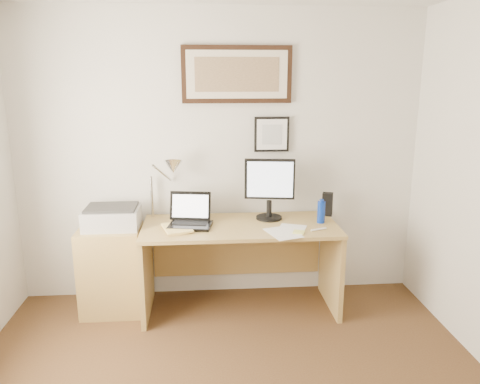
{
  "coord_description": "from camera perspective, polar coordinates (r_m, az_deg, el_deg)",
  "views": [
    {
      "loc": [
        -0.14,
        -2.02,
        1.94
      ],
      "look_at": [
        0.13,
        1.43,
        1.08
      ],
      "focal_mm": 35.0,
      "sensor_mm": 36.0,
      "label": 1
    }
  ],
  "objects": [
    {
      "name": "water_bottle",
      "position": [
        3.94,
        9.86,
        -2.43
      ],
      "size": [
        0.06,
        0.06,
        0.18
      ],
      "primitive_type": "cylinder",
      "color": "#0B2C9A",
      "rests_on": "desk"
    },
    {
      "name": "desk_lamp",
      "position": [
        3.91,
        -8.39,
        2.74
      ],
      "size": [
        0.29,
        0.27,
        0.53
      ],
      "color": "silver",
      "rests_on": "desk"
    },
    {
      "name": "side_cabinet",
      "position": [
        4.09,
        -15.34,
        -9.17
      ],
      "size": [
        0.5,
        0.4,
        0.73
      ],
      "primitive_type": "cube",
      "color": "#9E7E42",
      "rests_on": "floor"
    },
    {
      "name": "desk",
      "position": [
        4.01,
        -0.08,
        -6.85
      ],
      "size": [
        1.6,
        0.7,
        0.75
      ],
      "color": "#9E7E42",
      "rests_on": "floor"
    },
    {
      "name": "marker_pen",
      "position": [
        3.77,
        9.56,
        -4.51
      ],
      "size": [
        0.14,
        0.06,
        0.02
      ],
      "primitive_type": "cylinder",
      "rotation": [
        0.0,
        1.57,
        0.35
      ],
      "color": "white",
      "rests_on": "desk"
    },
    {
      "name": "sticky_pad",
      "position": [
        3.68,
        7.18,
        -4.86
      ],
      "size": [
        0.11,
        0.11,
        0.01
      ],
      "primitive_type": "cube",
      "rotation": [
        0.0,
        0.0,
        -0.34
      ],
      "color": "#E4E86E",
      "rests_on": "desk"
    },
    {
      "name": "book",
      "position": [
        3.74,
        -9.21,
        -4.58
      ],
      "size": [
        0.27,
        0.33,
        0.02
      ],
      "primitive_type": "imported",
      "rotation": [
        0.0,
        0.0,
        0.28
      ],
      "color": "#EDCD6F",
      "rests_on": "desk"
    },
    {
      "name": "bottle_cap",
      "position": [
        3.91,
        9.92,
        -1.01
      ],
      "size": [
        0.03,
        0.03,
        0.02
      ],
      "primitive_type": "cylinder",
      "color": "#0B2C9A",
      "rests_on": "water_bottle"
    },
    {
      "name": "speaker",
      "position": [
        4.15,
        10.6,
        -1.46
      ],
      "size": [
        0.11,
        0.1,
        0.2
      ],
      "primitive_type": "cube",
      "rotation": [
        0.0,
        0.0,
        -0.33
      ],
      "color": "black",
      "rests_on": "desk"
    },
    {
      "name": "picture_small",
      "position": [
        4.06,
        3.89,
        7.03
      ],
      "size": [
        0.3,
        0.03,
        0.3
      ],
      "color": "black",
      "rests_on": "wall_back"
    },
    {
      "name": "lcd_monitor",
      "position": [
        3.93,
        3.63,
        0.74
      ],
      "size": [
        0.42,
        0.22,
        0.52
      ],
      "color": "black",
      "rests_on": "desk"
    },
    {
      "name": "laptop",
      "position": [
        3.85,
        -6.08,
        -3.21
      ],
      "size": [
        0.38,
        0.35,
        0.26
      ],
      "color": "black",
      "rests_on": "desk"
    },
    {
      "name": "paper_sheet_a",
      "position": [
        3.67,
        5.26,
        -4.99
      ],
      "size": [
        0.3,
        0.36,
        0.0
      ],
      "primitive_type": "cube",
      "rotation": [
        0.0,
        0.0,
        0.31
      ],
      "color": "white",
      "rests_on": "desk"
    },
    {
      "name": "paper_sheet_b",
      "position": [
        3.74,
        6.24,
        -4.62
      ],
      "size": [
        0.3,
        0.35,
        0.0
      ],
      "primitive_type": "cube",
      "rotation": [
        0.0,
        0.0,
        -0.37
      ],
      "color": "white",
      "rests_on": "desk"
    },
    {
      "name": "printer",
      "position": [
        3.97,
        -15.33,
        -2.96
      ],
      "size": [
        0.44,
        0.34,
        0.18
      ],
      "color": "#A7A7A9",
      "rests_on": "side_cabinet"
    },
    {
      "name": "picture_large",
      "position": [
        4.0,
        -0.38,
        14.13
      ],
      "size": [
        0.92,
        0.04,
        0.47
      ],
      "color": "black",
      "rests_on": "wall_back"
    },
    {
      "name": "wall_back",
      "position": [
        4.08,
        -2.5,
        4.24
      ],
      "size": [
        3.5,
        0.02,
        2.5
      ],
      "primitive_type": "cube",
      "color": "silver",
      "rests_on": "ground"
    }
  ]
}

